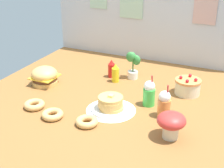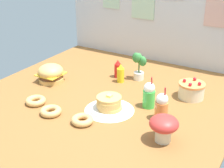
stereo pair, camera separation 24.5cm
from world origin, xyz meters
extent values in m
cube|color=brown|center=(0.00, 0.00, -0.01)|extent=(2.02, 2.16, 0.02)
cube|color=silver|center=(0.00, 1.08, 0.52)|extent=(2.02, 0.03, 1.04)
cube|color=#B2D1B2|center=(-0.16, 1.05, 0.53)|extent=(0.25, 0.01, 0.21)
cube|color=#D8A599|center=(0.57, 1.05, 0.56)|extent=(0.21, 0.01, 0.24)
cylinder|color=white|center=(0.14, -0.10, 0.00)|extent=(0.37, 0.37, 0.00)
cylinder|color=#DBA859|center=(-0.59, 0.09, 0.02)|extent=(0.22, 0.22, 0.04)
cylinder|color=#59331E|center=(-0.59, 0.09, 0.05)|extent=(0.20, 0.20, 0.03)
cube|color=yellow|center=(-0.59, 0.09, 0.07)|extent=(0.21, 0.21, 0.01)
ellipsoid|color=#E5B260|center=(-0.59, 0.09, 0.10)|extent=(0.23, 0.23, 0.13)
cylinder|color=white|center=(0.14, -0.10, 0.01)|extent=(0.29, 0.29, 0.01)
cylinder|color=#E0AD5B|center=(0.14, -0.10, 0.03)|extent=(0.18, 0.18, 0.02)
cylinder|color=#E0AD5B|center=(0.13, -0.10, 0.05)|extent=(0.18, 0.18, 0.02)
cylinder|color=#E0AD5B|center=(0.13, -0.10, 0.08)|extent=(0.18, 0.18, 0.02)
cylinder|color=#E0AD5B|center=(0.13, -0.09, 0.10)|extent=(0.19, 0.19, 0.02)
cube|color=#F7E072|center=(0.14, -0.10, 0.12)|extent=(0.04, 0.04, 0.02)
cylinder|color=beige|center=(0.59, 0.42, 0.06)|extent=(0.20, 0.20, 0.11)
cylinder|color=#EA8C4C|center=(0.59, 0.42, 0.12)|extent=(0.21, 0.21, 0.02)
sphere|color=red|center=(0.65, 0.41, 0.14)|extent=(0.03, 0.03, 0.03)
sphere|color=red|center=(0.59, 0.48, 0.14)|extent=(0.03, 0.03, 0.03)
sphere|color=red|center=(0.53, 0.41, 0.14)|extent=(0.03, 0.03, 0.03)
sphere|color=red|center=(0.60, 0.36, 0.14)|extent=(0.03, 0.03, 0.03)
cylinder|color=red|center=(-0.12, 0.48, 0.06)|extent=(0.06, 0.06, 0.13)
cone|color=red|center=(-0.12, 0.48, 0.15)|extent=(0.05, 0.05, 0.04)
cylinder|color=yellow|center=(-0.05, 0.40, 0.06)|extent=(0.06, 0.06, 0.13)
cone|color=yellow|center=(-0.05, 0.40, 0.15)|extent=(0.05, 0.05, 0.04)
cylinder|color=green|center=(0.36, 0.10, 0.07)|extent=(0.09, 0.09, 0.14)
sphere|color=white|center=(0.36, 0.10, 0.16)|extent=(0.09, 0.09, 0.09)
cylinder|color=red|center=(0.38, 0.10, 0.19)|extent=(0.01, 0.03, 0.14)
cylinder|color=orange|center=(0.52, -0.02, 0.07)|extent=(0.09, 0.09, 0.14)
sphere|color=white|center=(0.52, -0.02, 0.16)|extent=(0.09, 0.09, 0.09)
cylinder|color=red|center=(0.54, -0.02, 0.19)|extent=(0.01, 0.02, 0.14)
torus|color=tan|center=(-0.41, -0.30, 0.02)|extent=(0.16, 0.16, 0.05)
torus|color=#D89ED8|center=(-0.41, -0.30, 0.03)|extent=(0.15, 0.15, 0.04)
torus|color=tan|center=(-0.20, -0.37, 0.02)|extent=(0.16, 0.16, 0.05)
torus|color=#F2E5C6|center=(-0.20, -0.37, 0.03)|extent=(0.15, 0.15, 0.04)
torus|color=tan|center=(0.07, -0.35, 0.02)|extent=(0.16, 0.16, 0.05)
torus|color=pink|center=(0.07, -0.35, 0.03)|extent=(0.15, 0.15, 0.04)
cylinder|color=white|center=(0.07, 0.54, 0.03)|extent=(0.09, 0.09, 0.07)
cylinder|color=#4C7238|center=(0.07, 0.54, 0.13)|extent=(0.01, 0.01, 0.12)
ellipsoid|color=#38843D|center=(0.09, 0.54, 0.18)|extent=(0.08, 0.05, 0.09)
ellipsoid|color=#38843D|center=(0.05, 0.56, 0.20)|extent=(0.08, 0.05, 0.09)
ellipsoid|color=#38843D|center=(0.05, 0.51, 0.21)|extent=(0.08, 0.05, 0.09)
cylinder|color=beige|center=(0.63, -0.26, 0.04)|extent=(0.10, 0.10, 0.09)
ellipsoid|color=red|center=(0.63, -0.26, 0.13)|extent=(0.19, 0.19, 0.10)
camera|label=1|loc=(1.02, -2.02, 1.19)|focal=51.74mm
camera|label=2|loc=(1.23, -1.91, 1.19)|focal=51.74mm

